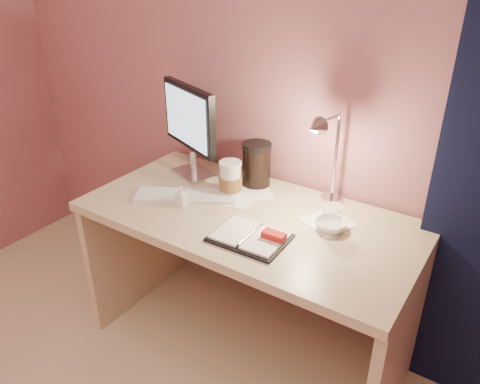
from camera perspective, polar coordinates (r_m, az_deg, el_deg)
The scene contains 13 objects.
desk at distance 2.11m, azimuth 2.06°, elevation -7.14°, with size 1.40×0.70×0.73m.
monitor at distance 2.18m, azimuth -5.95°, elevation 8.34°, with size 0.39×0.21×0.44m.
keyboard at distance 2.07m, azimuth -6.61°, elevation -0.48°, with size 0.44×0.13×0.02m, color white.
planner at distance 1.76m, azimuth 1.45°, elevation -5.49°, with size 0.29×0.22×0.04m.
paper_a at distance 2.05m, azimuth -0.51°, elevation -0.84°, with size 0.16×0.16×0.00m, color white.
paper_b at distance 1.91m, azimuth 10.69°, elevation -3.64°, with size 0.17×0.17×0.00m, color white.
paper_c at distance 2.10m, azimuth 1.69°, elevation -0.06°, with size 0.16×0.16×0.00m, color white.
coffee_cup at distance 2.04m, azimuth -1.17°, elevation 1.47°, with size 0.10×0.10×0.16m.
clear_cup at distance 1.79m, azimuth 11.12°, elevation -3.50°, with size 0.07×0.07×0.13m, color white.
bowl at distance 1.85m, azimuth 11.01°, elevation -4.04°, with size 0.12×0.12×0.04m, color silver.
lotion_bottle at distance 1.99m, azimuth -7.16°, elevation -0.51°, with size 0.04×0.04×0.09m, color silver.
dark_jar at distance 2.14m, azimuth 2.04°, elevation 3.13°, with size 0.13×0.13×0.18m, color black.
desk_lamp at distance 1.88m, azimuth 10.98°, elevation 4.62°, with size 0.12×0.26×0.41m.
Camera 1 is at (0.90, -0.04, 1.70)m, focal length 35.00 mm.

